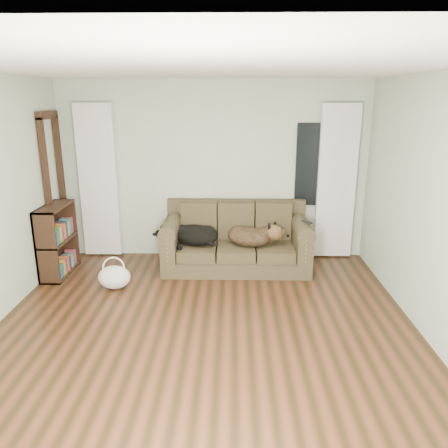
{
  "coord_description": "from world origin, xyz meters",
  "views": [
    {
      "loc": [
        0.29,
        -3.89,
        2.37
      ],
      "look_at": [
        0.17,
        1.6,
        0.75
      ],
      "focal_mm": 35.0,
      "sensor_mm": 36.0,
      "label": 1
    }
  ],
  "objects_px": {
    "sofa": "(236,237)",
    "tote_bag": "(114,277)",
    "bookshelf": "(57,239)",
    "dog_shepherd": "(252,235)",
    "dog_black_lab": "(192,235)"
  },
  "relations": [
    {
      "from": "sofa",
      "to": "dog_black_lab",
      "type": "height_order",
      "value": "sofa"
    },
    {
      "from": "dog_black_lab",
      "to": "dog_shepherd",
      "type": "xyz_separation_m",
      "value": [
        0.83,
        -0.02,
        0.01
      ]
    },
    {
      "from": "sofa",
      "to": "dog_shepherd",
      "type": "height_order",
      "value": "sofa"
    },
    {
      "from": "sofa",
      "to": "dog_shepherd",
      "type": "relative_size",
      "value": 3.17
    },
    {
      "from": "sofa",
      "to": "bookshelf",
      "type": "bearing_deg",
      "value": -173.0
    },
    {
      "from": "dog_black_lab",
      "to": "bookshelf",
      "type": "xyz_separation_m",
      "value": [
        -1.81,
        -0.27,
        0.02
      ]
    },
    {
      "from": "sofa",
      "to": "tote_bag",
      "type": "xyz_separation_m",
      "value": [
        -1.55,
        -0.76,
        -0.29
      ]
    },
    {
      "from": "sofa",
      "to": "bookshelf",
      "type": "distance_m",
      "value": 2.45
    },
    {
      "from": "tote_bag",
      "to": "bookshelf",
      "type": "xyz_separation_m",
      "value": [
        -0.88,
        0.46,
        0.34
      ]
    },
    {
      "from": "dog_black_lab",
      "to": "tote_bag",
      "type": "distance_m",
      "value": 1.23
    },
    {
      "from": "sofa",
      "to": "bookshelf",
      "type": "height_order",
      "value": "bookshelf"
    },
    {
      "from": "sofa",
      "to": "bookshelf",
      "type": "xyz_separation_m",
      "value": [
        -2.43,
        -0.3,
        0.05
      ]
    },
    {
      "from": "tote_bag",
      "to": "bookshelf",
      "type": "relative_size",
      "value": 0.42
    },
    {
      "from": "sofa",
      "to": "tote_bag",
      "type": "relative_size",
      "value": 4.94
    },
    {
      "from": "bookshelf",
      "to": "dog_black_lab",
      "type": "bearing_deg",
      "value": 6.07
    }
  ]
}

